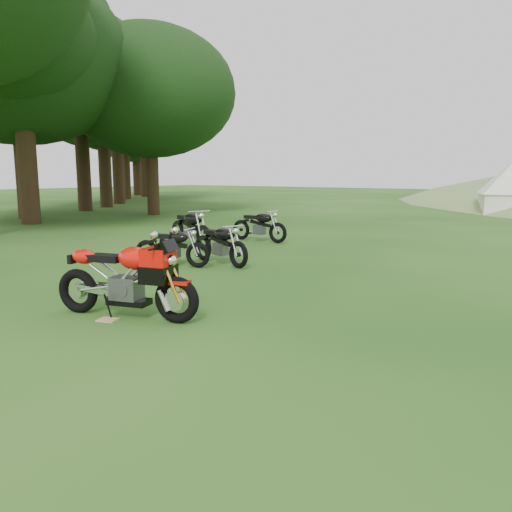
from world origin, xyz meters
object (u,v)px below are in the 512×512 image
Objects in this scene: vintage_moto_c at (172,246)px; vintage_moto_d at (259,225)px; vintage_moto_b at (190,227)px; plywood_board at (108,320)px; vintage_moto_a at (220,243)px; sport_motorcycle at (125,273)px.

vintage_moto_d is at bearing 82.58° from vintage_moto_c.
vintage_moto_b is at bearing 107.47° from vintage_moto_c.
vintage_moto_d reaches higher than plywood_board.
sport_motorcycle is at bearing -54.24° from vintage_moto_a.
vintage_moto_b is at bearing 109.06° from sport_motorcycle.
sport_motorcycle is 0.64m from plywood_board.
vintage_moto_b is at bearing 160.05° from vintage_moto_a.
sport_motorcycle reaches higher than plywood_board.
plywood_board is 0.12× the size of vintage_moto_b.
plywood_board is (-0.08, -0.24, -0.59)m from sport_motorcycle.
vintage_moto_c is 4.23m from vintage_moto_d.
vintage_moto_a is (-1.63, 3.70, -0.15)m from sport_motorcycle.
vintage_moto_a is 3.69m from vintage_moto_d.
sport_motorcycle is at bearing -66.25° from vintage_moto_d.
vintage_moto_d is at bearing 95.72° from sport_motorcycle.
plywood_board is 7.94m from vintage_moto_d.
sport_motorcycle reaches higher than vintage_moto_c.
sport_motorcycle reaches higher than vintage_moto_d.
vintage_moto_a reaches higher than vintage_moto_c.
plywood_board is 0.14× the size of vintage_moto_a.
sport_motorcycle is 8.30× the size of plywood_board.
vintage_moto_a is at bearing -14.24° from vintage_moto_b.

